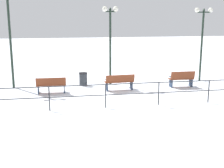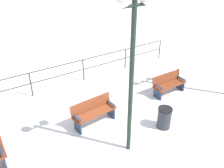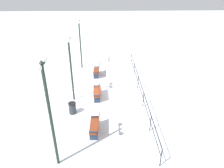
{
  "view_description": "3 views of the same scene",
  "coord_description": "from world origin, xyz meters",
  "px_view_note": "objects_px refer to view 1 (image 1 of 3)",
  "views": [
    {
      "loc": [
        -16.23,
        3.18,
        4.06
      ],
      "look_at": [
        -2.16,
        0.75,
        0.82
      ],
      "focal_mm": 48.85,
      "sensor_mm": 36.0,
      "label": 1
    },
    {
      "loc": [
        5.61,
        -3.21,
        5.21
      ],
      "look_at": [
        -0.97,
        1.28,
        0.84
      ],
      "focal_mm": 37.34,
      "sensor_mm": 36.0,
      "label": 2
    },
    {
      "loc": [
        -0.86,
        12.8,
        7.89
      ],
      "look_at": [
        -1.25,
        -0.34,
        0.91
      ],
      "focal_mm": 33.15,
      "sensor_mm": 36.0,
      "label": 3
    }
  ],
  "objects_px": {
    "bench_third": "(51,85)",
    "lamppost_near": "(203,30)",
    "lamppost_middle": "(110,29)",
    "lamppost_far": "(9,28)",
    "trash_bin": "(83,79)",
    "bench_nearest": "(182,79)",
    "bench_second": "(119,82)"
  },
  "relations": [
    {
      "from": "bench_second",
      "to": "lamppost_middle",
      "type": "relative_size",
      "value": 0.36
    },
    {
      "from": "bench_third",
      "to": "lamppost_middle",
      "type": "xyz_separation_m",
      "value": [
        1.68,
        -3.46,
        2.81
      ]
    },
    {
      "from": "bench_second",
      "to": "lamppost_far",
      "type": "xyz_separation_m",
      "value": [
        1.69,
        5.85,
        2.9
      ]
    },
    {
      "from": "bench_nearest",
      "to": "bench_third",
      "type": "xyz_separation_m",
      "value": [
        -0.17,
        7.36,
        -0.03
      ]
    },
    {
      "from": "bench_third",
      "to": "lamppost_far",
      "type": "distance_m",
      "value": 4.01
    },
    {
      "from": "bench_second",
      "to": "bench_third",
      "type": "xyz_separation_m",
      "value": [
        0.01,
        3.69,
        -0.03
      ]
    },
    {
      "from": "lamppost_far",
      "to": "bench_third",
      "type": "bearing_deg",
      "value": -127.92
    },
    {
      "from": "bench_third",
      "to": "trash_bin",
      "type": "xyz_separation_m",
      "value": [
        1.55,
        -1.82,
        -0.07
      ]
    },
    {
      "from": "bench_nearest",
      "to": "bench_second",
      "type": "bearing_deg",
      "value": 92.72
    },
    {
      "from": "bench_third",
      "to": "bench_nearest",
      "type": "bearing_deg",
      "value": -87.93
    },
    {
      "from": "bench_nearest",
      "to": "lamppost_far",
      "type": "height_order",
      "value": "lamppost_far"
    },
    {
      "from": "trash_bin",
      "to": "lamppost_far",
      "type": "bearing_deg",
      "value": 88.03
    },
    {
      "from": "lamppost_middle",
      "to": "lamppost_far",
      "type": "bearing_deg",
      "value": 90.0
    },
    {
      "from": "lamppost_near",
      "to": "lamppost_far",
      "type": "height_order",
      "value": "lamppost_far"
    },
    {
      "from": "lamppost_far",
      "to": "trash_bin",
      "type": "xyz_separation_m",
      "value": [
        -0.14,
        -3.98,
        -2.99
      ]
    },
    {
      "from": "lamppost_middle",
      "to": "lamppost_far",
      "type": "xyz_separation_m",
      "value": [
        0.0,
        5.62,
        0.12
      ]
    },
    {
      "from": "trash_bin",
      "to": "bench_second",
      "type": "bearing_deg",
      "value": -129.73
    },
    {
      "from": "bench_third",
      "to": "lamppost_far",
      "type": "bearing_deg",
      "value": 52.85
    },
    {
      "from": "lamppost_middle",
      "to": "bench_third",
      "type": "bearing_deg",
      "value": 115.95
    },
    {
      "from": "bench_nearest",
      "to": "lamppost_middle",
      "type": "distance_m",
      "value": 5.03
    },
    {
      "from": "bench_nearest",
      "to": "bench_second",
      "type": "distance_m",
      "value": 3.68
    },
    {
      "from": "bench_third",
      "to": "lamppost_near",
      "type": "height_order",
      "value": "lamppost_near"
    },
    {
      "from": "bench_nearest",
      "to": "bench_second",
      "type": "relative_size",
      "value": 0.87
    },
    {
      "from": "bench_nearest",
      "to": "trash_bin",
      "type": "relative_size",
      "value": 1.85
    },
    {
      "from": "lamppost_middle",
      "to": "trash_bin",
      "type": "relative_size",
      "value": 5.93
    },
    {
      "from": "bench_nearest",
      "to": "bench_third",
      "type": "distance_m",
      "value": 7.37
    },
    {
      "from": "lamppost_near",
      "to": "lamppost_middle",
      "type": "bearing_deg",
      "value": 90.0
    },
    {
      "from": "bench_nearest",
      "to": "lamppost_middle",
      "type": "relative_size",
      "value": 0.31
    },
    {
      "from": "bench_nearest",
      "to": "bench_second",
      "type": "xyz_separation_m",
      "value": [
        -0.17,
        3.68,
        -0.0
      ]
    },
    {
      "from": "bench_nearest",
      "to": "trash_bin",
      "type": "distance_m",
      "value": 5.72
    },
    {
      "from": "bench_third",
      "to": "lamppost_middle",
      "type": "bearing_deg",
      "value": -63.28
    },
    {
      "from": "lamppost_near",
      "to": "bench_nearest",
      "type": "bearing_deg",
      "value": 129.48
    }
  ]
}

